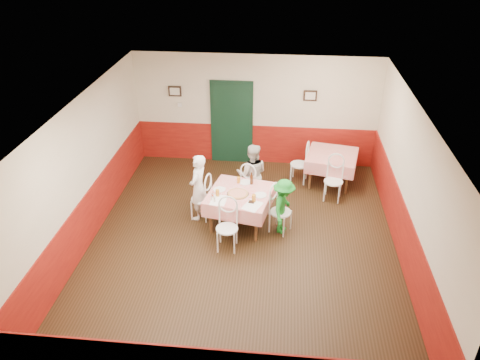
# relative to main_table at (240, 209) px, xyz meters

# --- Properties ---
(floor) EXTENTS (7.00, 7.00, 0.00)m
(floor) POSITION_rel_main_table_xyz_m (0.11, -0.62, -0.38)
(floor) COLOR black
(floor) RESTS_ON ground
(ceiling) EXTENTS (7.00, 7.00, 0.00)m
(ceiling) POSITION_rel_main_table_xyz_m (0.11, -0.62, 2.42)
(ceiling) COLOR white
(ceiling) RESTS_ON back_wall
(back_wall) EXTENTS (6.00, 0.10, 2.80)m
(back_wall) POSITION_rel_main_table_xyz_m (0.11, 2.88, 1.02)
(back_wall) COLOR beige
(back_wall) RESTS_ON ground
(front_wall) EXTENTS (6.00, 0.10, 2.80)m
(front_wall) POSITION_rel_main_table_xyz_m (0.11, -4.12, 1.02)
(front_wall) COLOR beige
(front_wall) RESTS_ON ground
(left_wall) EXTENTS (0.10, 7.00, 2.80)m
(left_wall) POSITION_rel_main_table_xyz_m (-2.89, -0.62, 1.02)
(left_wall) COLOR beige
(left_wall) RESTS_ON ground
(right_wall) EXTENTS (0.10, 7.00, 2.80)m
(right_wall) POSITION_rel_main_table_xyz_m (3.11, -0.62, 1.02)
(right_wall) COLOR beige
(right_wall) RESTS_ON ground
(wainscot_back) EXTENTS (6.00, 0.03, 1.00)m
(wainscot_back) POSITION_rel_main_table_xyz_m (0.11, 2.86, 0.12)
(wainscot_back) COLOR maroon
(wainscot_back) RESTS_ON ground
(wainscot_left) EXTENTS (0.03, 7.00, 1.00)m
(wainscot_left) POSITION_rel_main_table_xyz_m (-2.87, -0.62, 0.12)
(wainscot_left) COLOR maroon
(wainscot_left) RESTS_ON ground
(wainscot_right) EXTENTS (0.03, 7.00, 1.00)m
(wainscot_right) POSITION_rel_main_table_xyz_m (3.10, -0.62, 0.12)
(wainscot_right) COLOR maroon
(wainscot_right) RESTS_ON ground
(door) EXTENTS (0.96, 0.06, 2.10)m
(door) POSITION_rel_main_table_xyz_m (-0.49, 2.83, 0.68)
(door) COLOR black
(door) RESTS_ON ground
(picture_left) EXTENTS (0.32, 0.03, 0.26)m
(picture_left) POSITION_rel_main_table_xyz_m (-1.89, 2.83, 1.48)
(picture_left) COLOR black
(picture_left) RESTS_ON back_wall
(picture_right) EXTENTS (0.32, 0.03, 0.26)m
(picture_right) POSITION_rel_main_table_xyz_m (1.41, 2.83, 1.48)
(picture_right) COLOR black
(picture_right) RESTS_ON back_wall
(thermostat) EXTENTS (0.10, 0.03, 0.10)m
(thermostat) POSITION_rel_main_table_xyz_m (-1.79, 2.83, 1.12)
(thermostat) COLOR white
(thermostat) RESTS_ON back_wall
(main_table) EXTENTS (1.43, 1.43, 0.77)m
(main_table) POSITION_rel_main_table_xyz_m (0.00, 0.00, 0.00)
(main_table) COLOR red
(main_table) RESTS_ON ground
(second_table) EXTENTS (1.32, 1.32, 0.77)m
(second_table) POSITION_rel_main_table_xyz_m (1.98, 1.93, 0.00)
(second_table) COLOR red
(second_table) RESTS_ON ground
(chair_left) EXTENTS (0.50, 0.50, 0.90)m
(chair_left) POSITION_rel_main_table_xyz_m (-0.83, 0.16, 0.08)
(chair_left) COLOR white
(chair_left) RESTS_ON ground
(chair_right) EXTENTS (0.56, 0.56, 0.90)m
(chair_right) POSITION_rel_main_table_xyz_m (0.83, -0.16, 0.08)
(chair_right) COLOR white
(chair_right) RESTS_ON ground
(chair_far) EXTENTS (0.53, 0.53, 0.90)m
(chair_far) POSITION_rel_main_table_xyz_m (0.16, 0.83, 0.08)
(chair_far) COLOR white
(chair_far) RESTS_ON ground
(chair_near) EXTENTS (0.43, 0.43, 0.90)m
(chair_near) POSITION_rel_main_table_xyz_m (-0.16, -0.83, 0.08)
(chair_near) COLOR white
(chair_near) RESTS_ON ground
(chair_second_a) EXTENTS (0.49, 0.49, 0.90)m
(chair_second_a) POSITION_rel_main_table_xyz_m (1.23, 1.93, 0.08)
(chair_second_a) COLOR white
(chair_second_a) RESTS_ON ground
(chair_second_b) EXTENTS (0.49, 0.49, 0.90)m
(chair_second_b) POSITION_rel_main_table_xyz_m (1.98, 1.18, 0.08)
(chair_second_b) COLOR white
(chair_second_b) RESTS_ON ground
(pizza) EXTENTS (0.48, 0.48, 0.03)m
(pizza) POSITION_rel_main_table_xyz_m (-0.04, -0.07, 0.40)
(pizza) COLOR #B74723
(pizza) RESTS_ON main_table
(plate_left) EXTENTS (0.29, 0.29, 0.01)m
(plate_left) POSITION_rel_main_table_xyz_m (-0.43, 0.06, 0.39)
(plate_left) COLOR white
(plate_left) RESTS_ON main_table
(plate_right) EXTENTS (0.29, 0.29, 0.01)m
(plate_right) POSITION_rel_main_table_xyz_m (0.42, -0.07, 0.39)
(plate_right) COLOR white
(plate_right) RESTS_ON main_table
(plate_far) EXTENTS (0.29, 0.29, 0.01)m
(plate_far) POSITION_rel_main_table_xyz_m (0.07, 0.41, 0.39)
(plate_far) COLOR white
(plate_far) RESTS_ON main_table
(glass_a) EXTENTS (0.09, 0.09, 0.14)m
(glass_a) POSITION_rel_main_table_xyz_m (-0.43, -0.17, 0.45)
(glass_a) COLOR #BF7219
(glass_a) RESTS_ON main_table
(glass_b) EXTENTS (0.09, 0.09, 0.15)m
(glass_b) POSITION_rel_main_table_xyz_m (0.30, -0.30, 0.46)
(glass_b) COLOR #BF7219
(glass_b) RESTS_ON main_table
(glass_c) EXTENTS (0.08, 0.08, 0.13)m
(glass_c) POSITION_rel_main_table_xyz_m (-0.07, 0.39, 0.45)
(glass_c) COLOR #BF7219
(glass_c) RESTS_ON main_table
(beer_bottle) EXTENTS (0.08, 0.08, 0.24)m
(beer_bottle) POSITION_rel_main_table_xyz_m (0.20, 0.37, 0.51)
(beer_bottle) COLOR #381C0A
(beer_bottle) RESTS_ON main_table
(shaker_a) EXTENTS (0.04, 0.04, 0.09)m
(shaker_a) POSITION_rel_main_table_xyz_m (-0.52, -0.34, 0.43)
(shaker_a) COLOR silver
(shaker_a) RESTS_ON main_table
(shaker_b) EXTENTS (0.04, 0.04, 0.09)m
(shaker_b) POSITION_rel_main_table_xyz_m (-0.46, -0.40, 0.43)
(shaker_b) COLOR silver
(shaker_b) RESTS_ON main_table
(shaker_c) EXTENTS (0.04, 0.04, 0.09)m
(shaker_c) POSITION_rel_main_table_xyz_m (-0.52, -0.24, 0.43)
(shaker_c) COLOR #B23319
(shaker_c) RESTS_ON main_table
(menu_left) EXTENTS (0.32, 0.42, 0.00)m
(menu_left) POSITION_rel_main_table_xyz_m (-0.39, -0.33, 0.39)
(menu_left) COLOR white
(menu_left) RESTS_ON main_table
(menu_right) EXTENTS (0.43, 0.49, 0.00)m
(menu_right) POSITION_rel_main_table_xyz_m (0.28, -0.47, 0.39)
(menu_right) COLOR white
(menu_right) RESTS_ON main_table
(wallet) EXTENTS (0.13, 0.11, 0.02)m
(wallet) POSITION_rel_main_table_xyz_m (0.26, -0.34, 0.40)
(wallet) COLOR black
(wallet) RESTS_ON main_table
(diner_left) EXTENTS (0.46, 0.60, 1.45)m
(diner_left) POSITION_rel_main_table_xyz_m (-0.88, 0.17, 0.35)
(diner_left) COLOR gray
(diner_left) RESTS_ON ground
(diner_far) EXTENTS (0.70, 0.55, 1.41)m
(diner_far) POSITION_rel_main_table_xyz_m (0.17, 0.88, 0.33)
(diner_far) COLOR gray
(diner_far) RESTS_ON ground
(diner_right) EXTENTS (0.59, 0.84, 1.18)m
(diner_right) POSITION_rel_main_table_xyz_m (0.88, -0.17, 0.22)
(diner_right) COLOR gray
(diner_right) RESTS_ON ground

